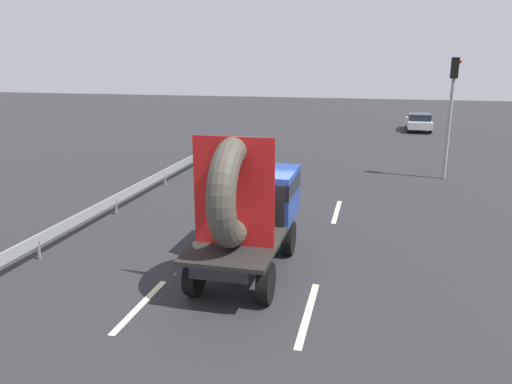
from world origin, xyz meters
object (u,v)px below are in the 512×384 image
flatbed_truck (250,203)px  oncoming_car (419,121)px  distant_sedan (242,150)px  traffic_light (452,101)px

flatbed_truck → oncoming_car: size_ratio=1.17×
distant_sedan → oncoming_car: oncoming_car is taller
distant_sedan → oncoming_car: bearing=56.8°
flatbed_truck → distant_sedan: bearing=106.1°
distant_sedan → traffic_light: (9.97, -1.05, 2.86)m
traffic_light → oncoming_car: 16.51m
oncoming_car → traffic_light: bearing=-90.0°
flatbed_truck → oncoming_car: 28.80m
distant_sedan → traffic_light: traffic_light is taller
traffic_light → oncoming_car: traffic_light is taller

